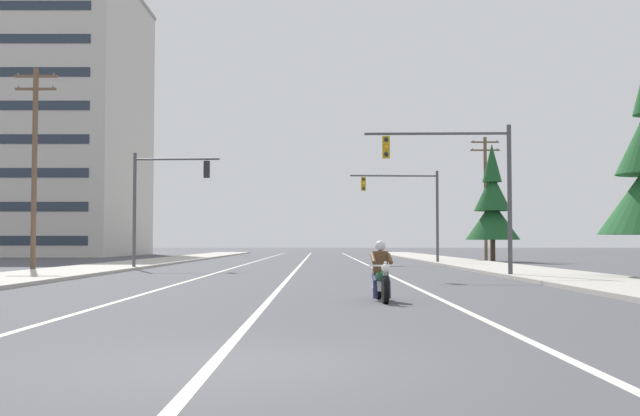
{
  "coord_description": "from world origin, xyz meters",
  "views": [
    {
      "loc": [
        1.02,
        -8.87,
        1.41
      ],
      "look_at": [
        1.0,
        21.65,
        2.79
      ],
      "focal_mm": 43.03,
      "sensor_mm": 36.0,
      "label": 1
    }
  ],
  "objects": [
    {
      "name": "lane_stripe_center",
      "position": [
        -0.23,
        45.0,
        0.0
      ],
      "size": [
        0.16,
        100.0,
        0.01
      ],
      "primitive_type": "cube",
      "color": "beige",
      "rests_on": "ground"
    },
    {
      "name": "lane_stripe_right",
      "position": [
        4.01,
        45.0,
        0.0
      ],
      "size": [
        0.16,
        100.0,
        0.01
      ],
      "primitive_type": "cube",
      "color": "beige",
      "rests_on": "ground"
    },
    {
      "name": "utility_pole_right_far",
      "position": [
        14.29,
        52.39,
        5.34
      ],
      "size": [
        2.35,
        0.26,
        9.89
      ],
      "color": "brown",
      "rests_on": "ground"
    },
    {
      "name": "traffic_signal_near_left",
      "position": [
        -7.56,
        31.8,
        4.08
      ],
      "size": [
        4.64,
        0.42,
        6.2
      ],
      "color": "#47474C",
      "rests_on": "ground"
    },
    {
      "name": "ground_plane",
      "position": [
        0.0,
        0.0,
        0.0
      ],
      "size": [
        400.0,
        400.0,
        0.0
      ],
      "primitive_type": "plane",
      "color": "#47474C"
    },
    {
      "name": "sidewalk_kerb_left",
      "position": [
        -10.59,
        40.0,
        0.07
      ],
      "size": [
        4.4,
        110.0,
        0.14
      ],
      "primitive_type": "cube",
      "color": "#ADA89E",
      "rests_on": "ground"
    },
    {
      "name": "traffic_signal_near_right",
      "position": [
        6.95,
        22.13,
        4.16
      ],
      "size": [
        5.96,
        0.37,
        6.2
      ],
      "color": "#47474C",
      "rests_on": "ground"
    },
    {
      "name": "traffic_signal_mid_right",
      "position": [
        7.11,
        41.95,
        4.16
      ],
      "size": [
        5.91,
        0.65,
        6.2
      ],
      "color": "#47474C",
      "rests_on": "ground"
    },
    {
      "name": "sidewalk_kerb_right",
      "position": [
        10.59,
        40.0,
        0.07
      ],
      "size": [
        4.4,
        110.0,
        0.14
      ],
      "primitive_type": "cube",
      "color": "#ADA89E",
      "rests_on": "ground"
    },
    {
      "name": "motorcycle_with_rider",
      "position": [
        2.5,
        9.67,
        0.59
      ],
      "size": [
        0.7,
        2.19,
        1.46
      ],
      "color": "black",
      "rests_on": "ground"
    },
    {
      "name": "apartment_building_far_left_block",
      "position": [
        -28.49,
        73.91,
        14.62
      ],
      "size": [
        18.46,
        21.58,
        29.24
      ],
      "color": "beige",
      "rests_on": "ground"
    },
    {
      "name": "utility_pole_left_near",
      "position": [
        -13.21,
        29.1,
        5.44
      ],
      "size": [
        2.13,
        0.26,
        10.14
      ],
      "color": "brown",
      "rests_on": "ground"
    },
    {
      "name": "conifer_tree_right_verge_far",
      "position": [
        13.76,
        47.61,
        4.0
      ],
      "size": [
        3.97,
        3.97,
        8.74
      ],
      "color": "#4C3828",
      "rests_on": "ground"
    },
    {
      "name": "lane_stripe_left",
      "position": [
        -3.81,
        45.0,
        0.0
      ],
      "size": [
        0.16,
        100.0,
        0.01
      ],
      "primitive_type": "cube",
      "color": "beige",
      "rests_on": "ground"
    }
  ]
}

